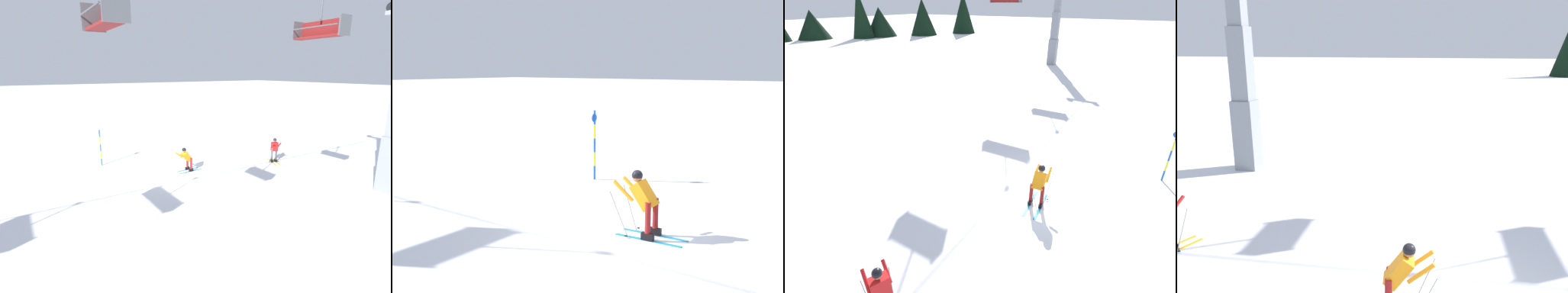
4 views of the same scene
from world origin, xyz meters
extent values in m
plane|color=white|center=(0.00, 0.00, 0.00)|extent=(260.00, 260.00, 0.00)
cube|color=#198CCC|center=(-0.80, 0.20, 0.01)|extent=(1.58, 0.20, 0.01)
cube|color=black|center=(-0.80, 0.20, 0.09)|extent=(0.29, 0.13, 0.16)
cylinder|color=maroon|center=(-0.80, 0.20, 0.52)|extent=(0.13, 0.13, 0.69)
cube|color=#198CCC|center=(-0.77, -0.20, 0.01)|extent=(1.58, 0.20, 0.01)
cube|color=black|center=(-0.77, -0.20, 0.09)|extent=(0.29, 0.13, 0.16)
cylinder|color=maroon|center=(-0.77, -0.20, 0.52)|extent=(0.13, 0.13, 0.69)
cube|color=orange|center=(-0.60, 0.01, 0.95)|extent=(0.61, 0.46, 0.67)
sphere|color=#997051|center=(-0.41, 0.03, 1.35)|extent=(0.23, 0.23, 0.23)
sphere|color=black|center=(-0.41, 0.03, 1.38)|extent=(0.25, 0.25, 0.25)
cylinder|color=orange|center=(-0.21, 0.27, 1.05)|extent=(0.52, 0.12, 0.45)
cylinder|color=gray|center=(-0.16, 0.32, 0.44)|extent=(0.48, 0.18, 1.19)
cylinder|color=black|center=(-0.34, 0.35, 0.05)|extent=(0.07, 0.07, 0.01)
cylinder|color=orange|center=(-0.17, -0.19, 1.05)|extent=(0.52, 0.12, 0.45)
cylinder|color=gray|center=(-0.12, -0.23, 0.44)|extent=(0.50, 0.11, 1.19)
cylinder|color=black|center=(-0.29, -0.29, 0.05)|extent=(0.07, 0.07, 0.01)
cylinder|color=blue|center=(3.50, -3.92, 0.23)|extent=(0.07, 0.07, 0.47)
cylinder|color=yellow|center=(3.50, -3.92, 0.70)|extent=(0.07, 0.07, 0.47)
cylinder|color=blue|center=(3.50, -3.92, 1.17)|extent=(0.07, 0.07, 0.47)
cylinder|color=yellow|center=(3.50, -3.92, 1.64)|extent=(0.07, 0.07, 0.47)
cylinder|color=blue|center=(3.50, -3.92, 2.11)|extent=(0.07, 0.07, 0.47)
cylinder|color=blue|center=(3.52, -3.92, 2.10)|extent=(0.01, 0.28, 0.28)
camera|label=1|loc=(8.16, 15.11, 5.98)|focal=27.58mm
camera|label=2|loc=(-5.60, 9.12, 3.75)|focal=44.12mm
camera|label=3|loc=(-8.92, -2.57, 6.68)|focal=26.03mm
camera|label=4|loc=(-0.03, -6.53, 5.09)|focal=36.16mm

